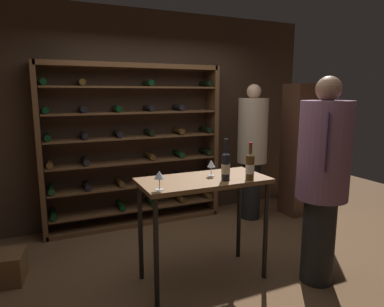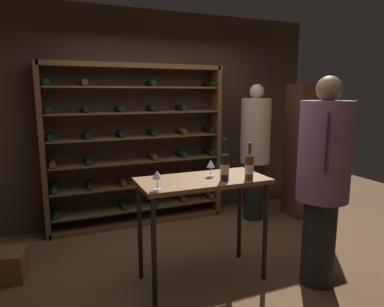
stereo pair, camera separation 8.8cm
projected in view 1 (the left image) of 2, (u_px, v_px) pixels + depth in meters
The scene contains 11 objects.
ground_plane at pixel (200, 269), 3.44m from camera, with size 9.39×9.39×0.00m, color brown.
back_wall at pixel (148, 118), 4.71m from camera, with size 4.89×0.10×2.84m, color #3D2B1E.
wine_rack at pixel (134, 148), 4.48m from camera, with size 2.35×0.32×2.13m.
tasting_table at pixel (203, 192), 3.13m from camera, with size 1.18×0.57×0.99m.
person_bystander_red_print at pixel (323, 173), 3.06m from camera, with size 0.46×0.46×1.91m.
person_guest_khaki at pixel (252, 146), 4.69m from camera, with size 0.40×0.40×1.88m.
display_cabinet at pixel (300, 150), 4.90m from camera, with size 0.44×0.36×1.89m, color #4C2D1E.
wine_bottle_amber_reserve at pixel (250, 166), 3.05m from camera, with size 0.08×0.08×0.34m.
wine_bottle_green_slim at pixel (226, 166), 3.02m from camera, with size 0.08×0.08×0.37m.
wine_glass_stemmed_right at pixel (211, 164), 3.19m from camera, with size 0.08×0.08×0.15m.
wine_glass_stemmed_center at pixel (159, 176), 2.72m from camera, with size 0.08×0.08×0.16m.
Camera 1 is at (-1.38, -2.87, 1.76)m, focal length 31.81 mm.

